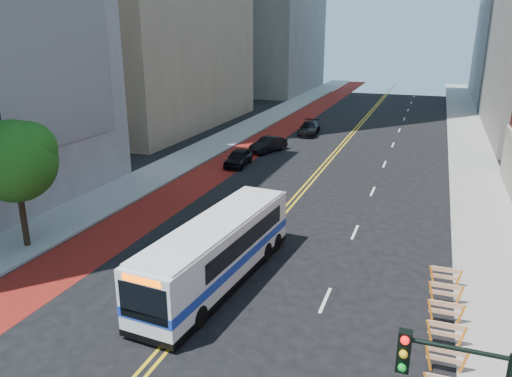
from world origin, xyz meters
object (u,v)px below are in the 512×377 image
Objects in this scene: transit_bus at (219,250)px; car_a at (238,158)px; car_c at (309,128)px; street_tree at (16,158)px; car_b at (268,144)px.

transit_bus is 2.71× the size of car_a.
street_tree is at bearing -106.42° from car_c.
car_c reaches higher than car_a.
transit_bus is at bearing -87.97° from car_c.
transit_bus is 2.63× the size of car_b.
car_b is at bearing 108.19° from transit_bus.
street_tree is 1.38× the size of car_c.
car_c is (-4.20, 34.00, -0.87)m from transit_bus.
street_tree reaches higher than car_a.
transit_bus is 25.68m from car_b.
car_b is at bearing -105.77° from car_c.
car_b is (5.15, 24.98, -4.22)m from street_tree.
street_tree is 0.60× the size of transit_bus.
street_tree is 1.64× the size of car_a.
street_tree reaches higher than car_b.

